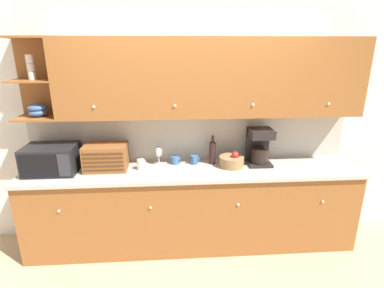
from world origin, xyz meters
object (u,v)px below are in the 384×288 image
object	(u,v)px
mug_blue_second	(141,164)
mug_patterned_third	(194,160)
mug	(175,160)
wine_bottle	(212,151)
fruit_basket	(232,161)
bread_box	(106,157)
wine_glass	(159,152)
microwave	(51,159)
coffee_maker	(259,146)

from	to	relation	value
mug_blue_second	mug_patterned_third	world-z (taller)	mug_blue_second
mug	wine_bottle	distance (m)	0.42
wine_bottle	fruit_basket	xyz separation A→B (m)	(0.20, -0.10, -0.08)
mug_patterned_third	wine_bottle	world-z (taller)	wine_bottle
bread_box	wine_glass	xyz separation A→B (m)	(0.54, 0.09, 0.01)
microwave	wine_glass	world-z (taller)	microwave
wine_bottle	coffee_maker	world-z (taller)	coffee_maker
wine_glass	fruit_basket	world-z (taller)	wine_glass
bread_box	mug_patterned_third	world-z (taller)	bread_box
microwave	mug_patterned_third	size ratio (longest dim) A/B	5.29
microwave	coffee_maker	distance (m)	2.17
wine_glass	mug	xyz separation A→B (m)	(0.18, 0.01, -0.10)
mug	wine_bottle	bearing A→B (deg)	-2.99
microwave	mug	distance (m)	1.27
mug_blue_second	fruit_basket	xyz separation A→B (m)	(0.96, 0.02, 0.01)
microwave	fruit_basket	xyz separation A→B (m)	(1.86, 0.02, -0.08)
bread_box	wine_bottle	size ratio (longest dim) A/B	1.35
bread_box	mug_blue_second	xyz separation A→B (m)	(0.36, -0.03, -0.08)
mug_blue_second	wine_bottle	size ratio (longest dim) A/B	0.34
bread_box	fruit_basket	distance (m)	1.32
bread_box	coffee_maker	bearing A→B (deg)	1.63
wine_glass	wine_bottle	xyz separation A→B (m)	(0.58, -0.01, 0.00)
wine_glass	mug_patterned_third	world-z (taller)	wine_glass
mug_blue_second	mug	xyz separation A→B (m)	(0.36, 0.13, -0.01)
microwave	wine_bottle	world-z (taller)	wine_bottle
wine_bottle	fruit_basket	distance (m)	0.23
bread_box	mug_blue_second	bearing A→B (deg)	-5.45
mug_blue_second	fruit_basket	distance (m)	0.96
microwave	mug	size ratio (longest dim) A/B	5.00
mug_blue_second	mug	world-z (taller)	mug_blue_second
wine_bottle	fruit_basket	size ratio (longest dim) A/B	1.22
mug	bread_box	bearing A→B (deg)	-172.20
bread_box	mug_blue_second	world-z (taller)	bread_box
bread_box	fruit_basket	xyz separation A→B (m)	(1.32, -0.02, -0.07)
mug_blue_second	wine_glass	distance (m)	0.24
mug	microwave	bearing A→B (deg)	-173.71
wine_glass	mug_patterned_third	bearing A→B (deg)	-0.61
mug_patterned_third	coffee_maker	xyz separation A→B (m)	(0.70, -0.04, 0.15)
mug	wine_bottle	xyz separation A→B (m)	(0.40, -0.02, 0.10)
wine_glass	mug	distance (m)	0.21
bread_box	mug	world-z (taller)	bread_box
microwave	wine_bottle	xyz separation A→B (m)	(1.66, 0.12, 0.00)
fruit_basket	bread_box	bearing A→B (deg)	179.18
bread_box	coffee_maker	size ratio (longest dim) A/B	1.10
mug_patterned_third	wine_bottle	xyz separation A→B (m)	(0.19, -0.01, 0.10)
mug_blue_second	wine_bottle	world-z (taller)	wine_bottle
microwave	wine_bottle	size ratio (longest dim) A/B	1.58
wine_glass	coffee_maker	bearing A→B (deg)	-2.35
microwave	fruit_basket	distance (m)	1.86
microwave	coffee_maker	xyz separation A→B (m)	(2.17, 0.09, 0.06)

